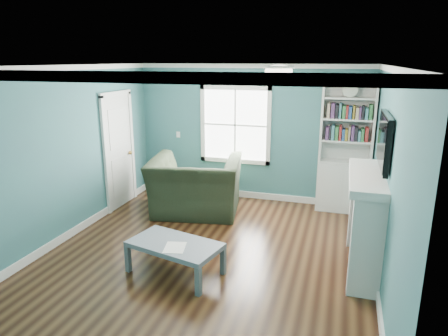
# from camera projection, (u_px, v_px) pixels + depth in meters

# --- Properties ---
(floor) EXTENTS (5.00, 5.00, 0.00)m
(floor) POSITION_uv_depth(u_px,v_px,m) (209.00, 253.00, 5.71)
(floor) COLOR black
(floor) RESTS_ON ground
(room_walls) EXTENTS (5.00, 5.00, 5.00)m
(room_walls) POSITION_uv_depth(u_px,v_px,m) (208.00, 145.00, 5.30)
(room_walls) COLOR #387B79
(room_walls) RESTS_ON ground
(trim) EXTENTS (4.50, 5.00, 2.60)m
(trim) POSITION_uv_depth(u_px,v_px,m) (208.00, 170.00, 5.39)
(trim) COLOR white
(trim) RESTS_ON ground
(window) EXTENTS (1.40, 0.06, 1.50)m
(window) POSITION_uv_depth(u_px,v_px,m) (235.00, 125.00, 7.71)
(window) COLOR white
(window) RESTS_ON room_walls
(bookshelf) EXTENTS (0.90, 0.35, 2.31)m
(bookshelf) POSITION_uv_depth(u_px,v_px,m) (344.00, 161.00, 7.10)
(bookshelf) COLOR silver
(bookshelf) RESTS_ON ground
(fireplace) EXTENTS (0.44, 1.58, 1.30)m
(fireplace) POSITION_uv_depth(u_px,v_px,m) (365.00, 223.00, 5.15)
(fireplace) COLOR black
(fireplace) RESTS_ON ground
(tv) EXTENTS (0.06, 1.10, 0.65)m
(tv) POSITION_uv_depth(u_px,v_px,m) (384.00, 141.00, 4.83)
(tv) COLOR black
(tv) RESTS_ON fireplace
(door) EXTENTS (0.12, 0.98, 2.17)m
(door) POSITION_uv_depth(u_px,v_px,m) (119.00, 149.00, 7.35)
(door) COLOR silver
(door) RESTS_ON ground
(ceiling_fixture) EXTENTS (0.38, 0.38, 0.15)m
(ceiling_fixture) POSITION_uv_depth(u_px,v_px,m) (279.00, 70.00, 4.88)
(ceiling_fixture) COLOR white
(ceiling_fixture) RESTS_ON room_walls
(light_switch) EXTENTS (0.08, 0.01, 0.12)m
(light_switch) POSITION_uv_depth(u_px,v_px,m) (178.00, 135.00, 8.11)
(light_switch) COLOR white
(light_switch) RESTS_ON room_walls
(recliner) EXTENTS (1.70, 1.26, 1.35)m
(recliner) POSITION_uv_depth(u_px,v_px,m) (195.00, 177.00, 7.04)
(recliner) COLOR black
(recliner) RESTS_ON ground
(coffee_table) EXTENTS (1.28, 0.89, 0.42)m
(coffee_table) POSITION_uv_depth(u_px,v_px,m) (175.00, 247.00, 5.09)
(coffee_table) COLOR #555F66
(coffee_table) RESTS_ON ground
(paper_sheet) EXTENTS (0.31, 0.37, 0.00)m
(paper_sheet) POSITION_uv_depth(u_px,v_px,m) (175.00, 247.00, 4.94)
(paper_sheet) COLOR white
(paper_sheet) RESTS_ON coffee_table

